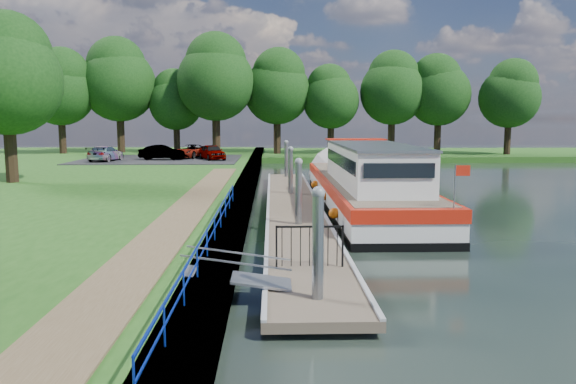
{
  "coord_description": "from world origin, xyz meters",
  "views": [
    {
      "loc": [
        -1.02,
        -12.67,
        4.41
      ],
      "look_at": [
        -0.35,
        10.38,
        1.4
      ],
      "focal_mm": 35.0,
      "sensor_mm": 36.0,
      "label": 1
    }
  ],
  "objects_px": {
    "barge": "(361,184)",
    "car_b": "(162,152)",
    "car_a": "(212,152)",
    "car_d": "(191,151)",
    "pontoon": "(294,211)",
    "car_c": "(106,153)"
  },
  "relations": [
    {
      "from": "car_d",
      "to": "car_c",
      "type": "bearing_deg",
      "value": -131.52
    },
    {
      "from": "barge",
      "to": "car_d",
      "type": "height_order",
      "value": "barge"
    },
    {
      "from": "barge",
      "to": "car_b",
      "type": "xyz_separation_m",
      "value": [
        -14.28,
        21.17,
        0.39
      ]
    },
    {
      "from": "pontoon",
      "to": "car_c",
      "type": "bearing_deg",
      "value": 123.74
    },
    {
      "from": "pontoon",
      "to": "car_c",
      "type": "distance_m",
      "value": 27.53
    },
    {
      "from": "car_b",
      "to": "car_d",
      "type": "height_order",
      "value": "car_b"
    },
    {
      "from": "car_c",
      "to": "car_d",
      "type": "xyz_separation_m",
      "value": [
        6.75,
        3.67,
        -0.03
      ]
    },
    {
      "from": "car_c",
      "to": "car_b",
      "type": "bearing_deg",
      "value": -158.01
    },
    {
      "from": "car_a",
      "to": "car_d",
      "type": "bearing_deg",
      "value": 109.83
    },
    {
      "from": "car_c",
      "to": "car_d",
      "type": "height_order",
      "value": "car_c"
    },
    {
      "from": "pontoon",
      "to": "car_c",
      "type": "height_order",
      "value": "car_c"
    },
    {
      "from": "barge",
      "to": "car_b",
      "type": "bearing_deg",
      "value": 123.99
    },
    {
      "from": "car_a",
      "to": "car_d",
      "type": "relative_size",
      "value": 0.9
    },
    {
      "from": "pontoon",
      "to": "car_b",
      "type": "xyz_separation_m",
      "value": [
        -10.68,
        24.06,
        1.3
      ]
    },
    {
      "from": "pontoon",
      "to": "car_a",
      "type": "distance_m",
      "value": 25.0
    },
    {
      "from": "pontoon",
      "to": "barge",
      "type": "distance_m",
      "value": 4.7
    },
    {
      "from": "car_d",
      "to": "car_a",
      "type": "bearing_deg",
      "value": -26.84
    },
    {
      "from": "car_b",
      "to": "barge",
      "type": "bearing_deg",
      "value": -144.1
    },
    {
      "from": "car_d",
      "to": "car_b",
      "type": "bearing_deg",
      "value": -111.13
    },
    {
      "from": "car_d",
      "to": "pontoon",
      "type": "bearing_deg",
      "value": -52.23
    },
    {
      "from": "pontoon",
      "to": "car_a",
      "type": "xyz_separation_m",
      "value": [
        -6.3,
        24.16,
        1.32
      ]
    },
    {
      "from": "pontoon",
      "to": "car_c",
      "type": "relative_size",
      "value": 6.8
    }
  ]
}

